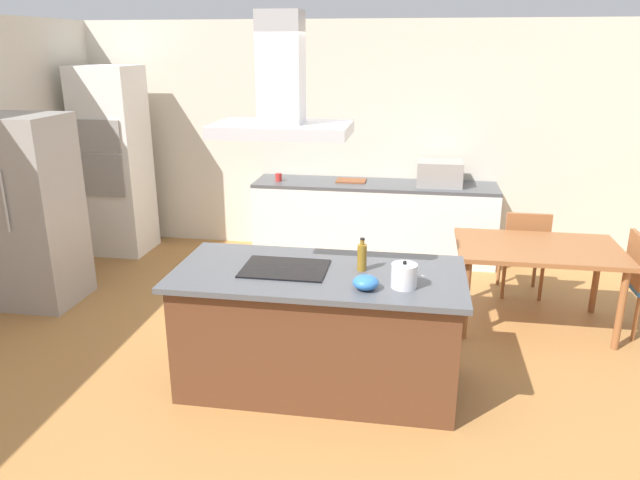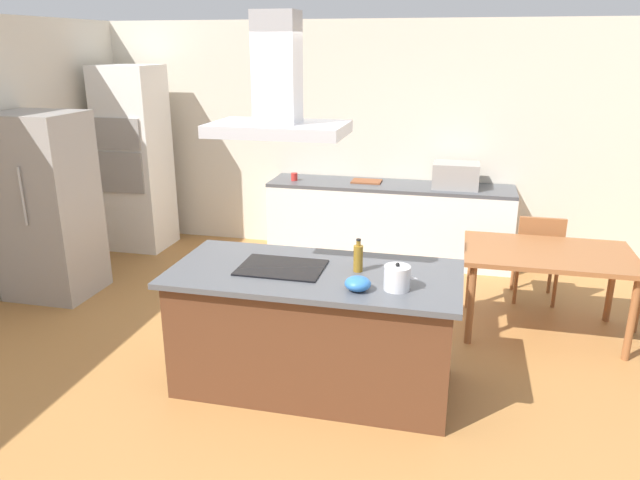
{
  "view_description": "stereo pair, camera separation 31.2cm",
  "coord_description": "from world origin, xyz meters",
  "px_view_note": "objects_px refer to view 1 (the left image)",
  "views": [
    {
      "loc": [
        0.65,
        -3.89,
        2.42
      ],
      "look_at": [
        -0.06,
        0.4,
        1.0
      ],
      "focal_mm": 33.58,
      "sensor_mm": 36.0,
      "label": 1
    },
    {
      "loc": [
        0.95,
        -3.83,
        2.42
      ],
      "look_at": [
        -0.06,
        0.4,
        1.0
      ],
      "focal_mm": 33.58,
      "sensor_mm": 36.0,
      "label": 2
    }
  ],
  "objects_px": {
    "cooktop": "(285,268)",
    "cutting_board": "(351,181)",
    "countertop_microwave": "(440,173)",
    "wall_oven_stack": "(114,162)",
    "range_hood": "(282,96)",
    "chair_facing_back_wall": "(524,248)",
    "tea_kettle": "(404,276)",
    "refrigerator": "(29,212)",
    "olive_oil_bottle": "(362,257)",
    "dining_table": "(538,255)",
    "mixing_bowl": "(366,282)",
    "coffee_mug_red": "(279,177)"
  },
  "relations": [
    {
      "from": "cooktop",
      "to": "cutting_board",
      "type": "relative_size",
      "value": 1.76
    },
    {
      "from": "countertop_microwave",
      "to": "wall_oven_stack",
      "type": "height_order",
      "value": "wall_oven_stack"
    },
    {
      "from": "range_hood",
      "to": "chair_facing_back_wall",
      "type": "bearing_deg",
      "value": 44.69
    },
    {
      "from": "countertop_microwave",
      "to": "cutting_board",
      "type": "relative_size",
      "value": 1.47
    },
    {
      "from": "tea_kettle",
      "to": "cutting_board",
      "type": "distance_m",
      "value": 3.2
    },
    {
      "from": "countertop_microwave",
      "to": "refrigerator",
      "type": "xyz_separation_m",
      "value": [
        -3.89,
        -1.8,
        -0.13
      ]
    },
    {
      "from": "tea_kettle",
      "to": "olive_oil_bottle",
      "type": "xyz_separation_m",
      "value": [
        -0.3,
        0.27,
        0.02
      ]
    },
    {
      "from": "dining_table",
      "to": "chair_facing_back_wall",
      "type": "distance_m",
      "value": 0.68
    },
    {
      "from": "countertop_microwave",
      "to": "cutting_board",
      "type": "bearing_deg",
      "value": 177.16
    },
    {
      "from": "dining_table",
      "to": "chair_facing_back_wall",
      "type": "height_order",
      "value": "chair_facing_back_wall"
    },
    {
      "from": "dining_table",
      "to": "mixing_bowl",
      "type": "bearing_deg",
      "value": -131.41
    },
    {
      "from": "mixing_bowl",
      "to": "cutting_board",
      "type": "bearing_deg",
      "value": 98.16
    },
    {
      "from": "olive_oil_bottle",
      "to": "mixing_bowl",
      "type": "height_order",
      "value": "olive_oil_bottle"
    },
    {
      "from": "tea_kettle",
      "to": "olive_oil_bottle",
      "type": "bearing_deg",
      "value": 138.87
    },
    {
      "from": "cooktop",
      "to": "cutting_board",
      "type": "height_order",
      "value": "cutting_board"
    },
    {
      "from": "olive_oil_bottle",
      "to": "countertop_microwave",
      "type": "xyz_separation_m",
      "value": [
        0.61,
        2.81,
        0.04
      ]
    },
    {
      "from": "cooktop",
      "to": "chair_facing_back_wall",
      "type": "distance_m",
      "value": 2.81
    },
    {
      "from": "refrigerator",
      "to": "chair_facing_back_wall",
      "type": "relative_size",
      "value": 2.04
    },
    {
      "from": "mixing_bowl",
      "to": "tea_kettle",
      "type": "bearing_deg",
      "value": 17.15
    },
    {
      "from": "cooktop",
      "to": "mixing_bowl",
      "type": "xyz_separation_m",
      "value": [
        0.6,
        -0.27,
        0.04
      ]
    },
    {
      "from": "coffee_mug_red",
      "to": "tea_kettle",
      "type": "bearing_deg",
      "value": -62.84
    },
    {
      "from": "tea_kettle",
      "to": "coffee_mug_red",
      "type": "height_order",
      "value": "tea_kettle"
    },
    {
      "from": "dining_table",
      "to": "olive_oil_bottle",
      "type": "bearing_deg",
      "value": -139.63
    },
    {
      "from": "mixing_bowl",
      "to": "refrigerator",
      "type": "height_order",
      "value": "refrigerator"
    },
    {
      "from": "olive_oil_bottle",
      "to": "chair_facing_back_wall",
      "type": "xyz_separation_m",
      "value": [
        1.44,
        1.89,
        -0.49
      ]
    },
    {
      "from": "cooktop",
      "to": "tea_kettle",
      "type": "xyz_separation_m",
      "value": [
        0.85,
        -0.2,
        0.07
      ]
    },
    {
      "from": "tea_kettle",
      "to": "dining_table",
      "type": "xyz_separation_m",
      "value": [
        1.13,
        1.49,
        -0.31
      ]
    },
    {
      "from": "countertop_microwave",
      "to": "chair_facing_back_wall",
      "type": "distance_m",
      "value": 1.35
    },
    {
      "from": "olive_oil_bottle",
      "to": "range_hood",
      "type": "xyz_separation_m",
      "value": [
        -0.54,
        -0.07,
        1.1
      ]
    },
    {
      "from": "cooktop",
      "to": "coffee_mug_red",
      "type": "xyz_separation_m",
      "value": [
        -0.7,
        2.82,
        0.04
      ]
    },
    {
      "from": "tea_kettle",
      "to": "cutting_board",
      "type": "relative_size",
      "value": 0.66
    },
    {
      "from": "cooktop",
      "to": "chair_facing_back_wall",
      "type": "xyz_separation_m",
      "value": [
        1.98,
        1.96,
        -0.4
      ]
    },
    {
      "from": "wall_oven_stack",
      "to": "mixing_bowl",
      "type": "bearing_deg",
      "value": -41.85
    },
    {
      "from": "olive_oil_bottle",
      "to": "range_hood",
      "type": "bearing_deg",
      "value": -172.54
    },
    {
      "from": "mixing_bowl",
      "to": "refrigerator",
      "type": "relative_size",
      "value": 0.09
    },
    {
      "from": "tea_kettle",
      "to": "chair_facing_back_wall",
      "type": "relative_size",
      "value": 0.25
    },
    {
      "from": "mixing_bowl",
      "to": "cutting_board",
      "type": "relative_size",
      "value": 0.51
    },
    {
      "from": "olive_oil_bottle",
      "to": "cooktop",
      "type": "bearing_deg",
      "value": -172.54
    },
    {
      "from": "tea_kettle",
      "to": "coffee_mug_red",
      "type": "xyz_separation_m",
      "value": [
        -1.55,
        3.01,
        -0.04
      ]
    },
    {
      "from": "wall_oven_stack",
      "to": "dining_table",
      "type": "height_order",
      "value": "wall_oven_stack"
    },
    {
      "from": "range_hood",
      "to": "wall_oven_stack",
      "type": "bearing_deg",
      "value": 135.12
    },
    {
      "from": "chair_facing_back_wall",
      "to": "dining_table",
      "type": "bearing_deg",
      "value": -90.0
    },
    {
      "from": "dining_table",
      "to": "wall_oven_stack",
      "type": "bearing_deg",
      "value": 163.72
    },
    {
      "from": "cooktop",
      "to": "range_hood",
      "type": "xyz_separation_m",
      "value": [
        0.0,
        0.0,
        1.2
      ]
    },
    {
      "from": "chair_facing_back_wall",
      "to": "range_hood",
      "type": "xyz_separation_m",
      "value": [
        -1.98,
        -1.96,
        1.59
      ]
    },
    {
      "from": "olive_oil_bottle",
      "to": "refrigerator",
      "type": "relative_size",
      "value": 0.13
    },
    {
      "from": "tea_kettle",
      "to": "dining_table",
      "type": "relative_size",
      "value": 0.16
    },
    {
      "from": "cooktop",
      "to": "refrigerator",
      "type": "relative_size",
      "value": 0.33
    },
    {
      "from": "olive_oil_bottle",
      "to": "dining_table",
      "type": "relative_size",
      "value": 0.17
    },
    {
      "from": "tea_kettle",
      "to": "dining_table",
      "type": "bearing_deg",
      "value": 52.71
    }
  ]
}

